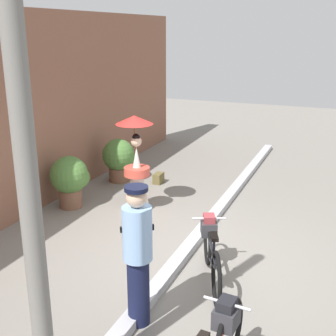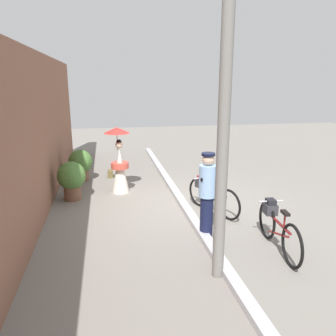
{
  "view_description": "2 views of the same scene",
  "coord_description": "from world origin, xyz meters",
  "views": [
    {
      "loc": [
        -5.74,
        -2.13,
        3.34
      ],
      "look_at": [
        0.59,
        0.51,
        1.2
      ],
      "focal_mm": 47.63,
      "sensor_mm": 36.0,
      "label": 1
    },
    {
      "loc": [
        -7.67,
        1.84,
        3.05
      ],
      "look_at": [
        -0.06,
        0.4,
        1.03
      ],
      "focal_mm": 35.72,
      "sensor_mm": 36.0,
      "label": 2
    }
  ],
  "objects": [
    {
      "name": "backpack_on_pavement",
      "position": [
        2.98,
        1.74,
        0.12
      ],
      "size": [
        0.28,
        0.18,
        0.23
      ],
      "color": "brown",
      "rests_on": "ground_plane"
    },
    {
      "name": "utility_pole",
      "position": [
        -3.11,
        0.16,
        2.4
      ],
      "size": [
        0.18,
        0.18,
        4.8
      ],
      "primitive_type": "cylinder",
      "color": "slate",
      "rests_on": "ground_plane"
    },
    {
      "name": "person_with_parasol",
      "position": [
        1.41,
        1.49,
        0.87
      ],
      "size": [
        0.7,
        0.7,
        1.84
      ],
      "color": "silver",
      "rests_on": "ground_plane"
    },
    {
      "name": "potted_plant_small",
      "position": [
        1.06,
        2.75,
        0.58
      ],
      "size": [
        0.75,
        0.74,
        1.03
      ],
      "color": "brown",
      "rests_on": "ground_plane"
    },
    {
      "name": "ground_plane",
      "position": [
        0.0,
        0.0,
        0.0
      ],
      "size": [
        30.0,
        30.0,
        0.0
      ],
      "primitive_type": "plane",
      "color": "gray"
    },
    {
      "name": "bicycle_far_side",
      "position": [
        -0.44,
        -0.56,
        0.43
      ],
      "size": [
        1.65,
        0.78,
        0.82
      ],
      "color": "black",
      "rests_on": "ground_plane"
    },
    {
      "name": "sidewalk_curb",
      "position": [
        0.0,
        0.0,
        0.06
      ],
      "size": [
        14.0,
        0.2,
        0.12
      ],
      "primitive_type": "cube",
      "color": "#B2B2B7",
      "rests_on": "ground_plane"
    },
    {
      "name": "potted_plant_by_door",
      "position": [
        2.81,
        2.63,
        0.55
      ],
      "size": [
        0.75,
        0.73,
        0.98
      ],
      "color": "brown",
      "rests_on": "ground_plane"
    },
    {
      "name": "person_officer",
      "position": [
        -1.7,
        -0.08,
        0.92
      ],
      "size": [
        0.34,
        0.34,
        1.72
      ],
      "color": "#141938",
      "rests_on": "ground_plane"
    }
  ]
}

